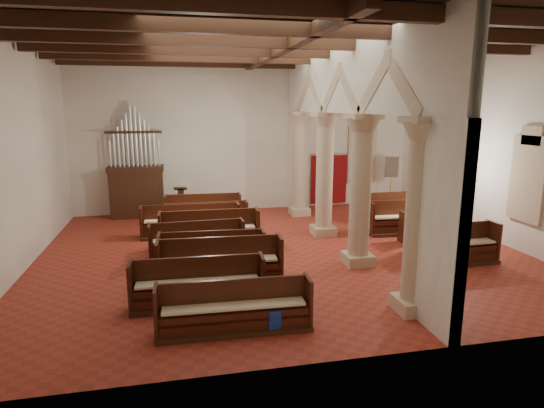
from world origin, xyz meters
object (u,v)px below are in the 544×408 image
Objects in this scene: lectern at (181,204)px; aisle_pew_0 at (460,250)px; pipe_organ at (137,182)px; processional_banner at (390,191)px; nave_pew_0 at (234,315)px.

lectern is 0.58× the size of aisle_pew_0.
lectern is 10.40m from aisle_pew_0.
pipe_organ is at bearing 139.54° from aisle_pew_0.
processional_banner is at bearing 79.30° from aisle_pew_0.
lectern is (1.67, -0.23, -0.87)m from pipe_organ.
nave_pew_0 is (0.82, -9.85, -0.17)m from lectern.
processional_banner is 1.17× the size of aisle_pew_0.
processional_banner is at bearing 4.12° from lectern.
lectern is at bearing 96.71° from nave_pew_0.
pipe_organ is 2.13× the size of aisle_pew_0.
nave_pew_0 is at bearing -105.54° from processional_banner.
pipe_organ reaches higher than lectern.
aisle_pew_0 is (7.42, -7.28, -0.12)m from lectern.
pipe_organ reaches higher than nave_pew_0.
aisle_pew_0 is at bearing -75.02° from processional_banner.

